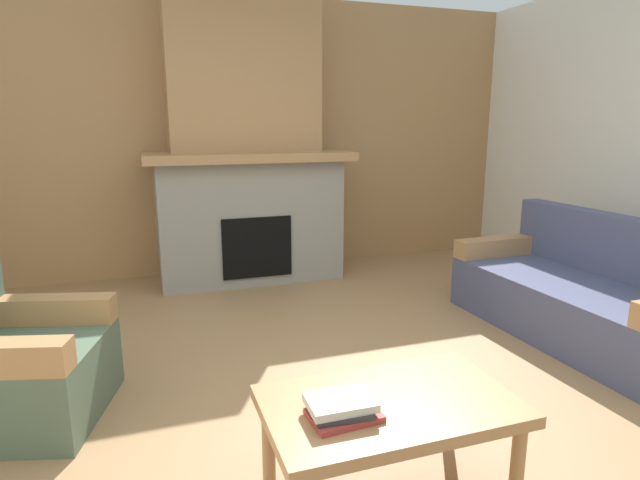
# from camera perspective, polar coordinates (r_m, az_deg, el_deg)

# --- Properties ---
(ground) EXTENTS (9.00, 9.00, 0.00)m
(ground) POSITION_cam_1_polar(r_m,az_deg,el_deg) (2.97, 3.04, -17.74)
(ground) COLOR #9E754C
(wall_back_wood_panel) EXTENTS (6.00, 0.12, 2.70)m
(wall_back_wood_panel) POSITION_cam_1_polar(r_m,az_deg,el_deg) (5.46, -8.84, 10.95)
(wall_back_wood_panel) COLOR #A87A4C
(wall_back_wood_panel) RESTS_ON ground
(fireplace) EXTENTS (1.90, 0.82, 2.70)m
(fireplace) POSITION_cam_1_polar(r_m,az_deg,el_deg) (5.10, -8.00, 8.76)
(fireplace) COLOR gray
(fireplace) RESTS_ON ground
(couch) EXTENTS (0.90, 1.83, 0.85)m
(couch) POSITION_cam_1_polar(r_m,az_deg,el_deg) (4.22, 26.54, -5.46)
(couch) COLOR #474C6B
(couch) RESTS_ON ground
(armchair) EXTENTS (0.93, 0.93, 0.85)m
(armchair) POSITION_cam_1_polar(r_m,az_deg,el_deg) (3.17, -30.42, -11.59)
(armchair) COLOR #4C604C
(armchair) RESTS_ON ground
(coffee_table) EXTENTS (1.00, 0.60, 0.43)m
(coffee_table) POSITION_cam_1_polar(r_m,az_deg,el_deg) (2.22, 7.54, -18.05)
(coffee_table) COLOR #A87A4C
(coffee_table) RESTS_ON ground
(book_stack_near_edge) EXTENTS (0.27, 0.23, 0.07)m
(book_stack_near_edge) POSITION_cam_1_polar(r_m,az_deg,el_deg) (2.05, 2.33, -17.75)
(book_stack_near_edge) COLOR #B23833
(book_stack_near_edge) RESTS_ON coffee_table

